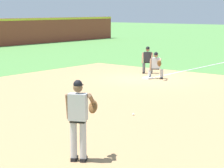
{
  "coord_description": "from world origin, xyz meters",
  "views": [
    {
      "loc": [
        -17.76,
        -12.04,
        3.37
      ],
      "look_at": [
        -7.63,
        -3.88,
        1.16
      ],
      "focal_mm": 70.0,
      "sensor_mm": 36.0,
      "label": 1
    }
  ],
  "objects_px": {
    "first_baseman": "(156,64)",
    "umpire": "(148,59)",
    "baseball": "(133,114)",
    "first_base_bag": "(147,78)",
    "pitcher": "(79,115)"
  },
  "relations": [
    {
      "from": "baseball",
      "to": "first_baseman",
      "type": "distance_m",
      "value": 7.8
    },
    {
      "from": "first_baseman",
      "to": "umpire",
      "type": "xyz_separation_m",
      "value": [
        1.32,
        1.4,
        0.06
      ]
    },
    {
      "from": "baseball",
      "to": "pitcher",
      "type": "height_order",
      "value": "pitcher"
    },
    {
      "from": "baseball",
      "to": "umpire",
      "type": "bearing_deg",
      "value": 31.53
    },
    {
      "from": "baseball",
      "to": "first_baseman",
      "type": "height_order",
      "value": "first_baseman"
    },
    {
      "from": "first_base_bag",
      "to": "pitcher",
      "type": "relative_size",
      "value": 0.2
    },
    {
      "from": "umpire",
      "to": "first_baseman",
      "type": "bearing_deg",
      "value": -133.28
    },
    {
      "from": "first_base_bag",
      "to": "baseball",
      "type": "bearing_deg",
      "value": -149.16
    },
    {
      "from": "first_base_bag",
      "to": "first_baseman",
      "type": "xyz_separation_m",
      "value": [
        0.27,
        -0.32,
        0.69
      ]
    },
    {
      "from": "first_base_bag",
      "to": "first_baseman",
      "type": "relative_size",
      "value": 0.28
    },
    {
      "from": "first_baseman",
      "to": "baseball",
      "type": "bearing_deg",
      "value": -152.2
    },
    {
      "from": "first_base_bag",
      "to": "first_baseman",
      "type": "distance_m",
      "value": 0.8
    },
    {
      "from": "first_base_bag",
      "to": "baseball",
      "type": "xyz_separation_m",
      "value": [
        -6.6,
        -3.94,
        -0.01
      ]
    },
    {
      "from": "first_baseman",
      "to": "umpire",
      "type": "height_order",
      "value": "umpire"
    },
    {
      "from": "first_baseman",
      "to": "umpire",
      "type": "distance_m",
      "value": 1.93
    }
  ]
}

